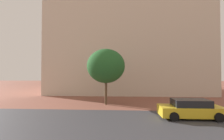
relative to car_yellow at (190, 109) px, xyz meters
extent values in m
plane|color=brown|center=(-5.43, -0.99, -0.67)|extent=(120.00, 120.00, 0.00)
cube|color=#38383D|center=(-5.43, -1.67, -0.67)|extent=(120.00, 7.61, 0.00)
cube|color=beige|center=(-4.10, 18.02, 7.09)|extent=(25.99, 15.00, 15.53)
cube|color=#38424C|center=(-4.10, 18.02, 16.06)|extent=(23.91, 13.80, 2.40)
cube|color=beige|center=(-2.74, 18.02, 12.95)|extent=(5.97, 5.97, 27.26)
cylinder|color=beige|center=(-15.59, 12.02, 8.48)|extent=(2.80, 2.80, 18.30)
cylinder|color=beige|center=(7.40, 12.02, 8.78)|extent=(2.80, 2.80, 18.92)
cube|color=gold|center=(0.00, 0.00, -0.14)|extent=(4.56, 1.78, 0.71)
cube|color=black|center=(0.00, 0.00, 0.47)|extent=(2.55, 1.57, 0.51)
cylinder|color=black|center=(1.51, 0.89, -0.35)|extent=(0.64, 0.22, 0.64)
cylinder|color=black|center=(1.51, -0.89, -0.35)|extent=(0.64, 0.22, 0.64)
cylinder|color=black|center=(-1.51, 0.89, -0.35)|extent=(0.64, 0.22, 0.64)
cylinder|color=black|center=(-1.51, -0.89, -0.35)|extent=(0.64, 0.22, 0.64)
cylinder|color=brown|center=(-6.80, 4.69, 0.58)|extent=(0.28, 0.28, 2.50)
ellipsoid|color=#235B28|center=(-6.80, 4.69, 3.47)|extent=(4.10, 4.10, 3.69)
camera|label=1|loc=(-5.21, -11.86, 2.64)|focal=24.67mm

